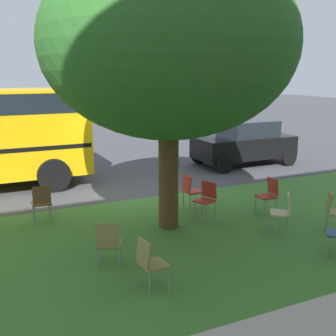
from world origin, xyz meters
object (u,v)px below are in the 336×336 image
object	(u,v)px
chair_6	(108,241)
chair_7	(41,201)
street_tree	(169,45)
chair_1	(334,209)
chair_8	(284,210)
parked_car	(245,142)
chair_4	(190,189)
chair_3	(269,193)
chair_5	(206,197)
chair_2	(150,261)

from	to	relation	value
chair_6	chair_7	size ratio (longest dim) A/B	1.00
street_tree	chair_1	xyz separation A→B (m)	(-3.06, 1.83, -3.41)
chair_8	chair_1	bearing A→B (deg)	156.92
parked_car	chair_4	bearing A→B (deg)	40.98
chair_1	chair_8	distance (m)	1.09
chair_3	chair_8	size ratio (longest dim) A/B	1.00
street_tree	chair_1	size ratio (longest dim) A/B	6.69
chair_8	parked_car	size ratio (longest dim) A/B	0.24
chair_1	chair_5	world-z (taller)	same
street_tree	chair_7	size ratio (longest dim) A/B	6.69
chair_2	parked_car	bearing A→B (deg)	-133.88
chair_2	chair_3	size ratio (longest dim) A/B	1.00
chair_2	chair_7	xyz separation A→B (m)	(1.02, -3.95, 0.00)
chair_1	chair_5	xyz separation A→B (m)	(2.02, -1.94, 0.00)
chair_1	chair_3	world-z (taller)	same
chair_3	parked_car	xyz separation A→B (m)	(-2.74, -4.87, 0.32)
chair_5	parked_car	world-z (taller)	parked_car
chair_2	chair_3	bearing A→B (deg)	-151.41
street_tree	chair_8	world-z (taller)	street_tree
chair_7	parked_car	world-z (taller)	parked_car
chair_5	chair_6	size ratio (longest dim) A/B	1.00
chair_2	chair_3	world-z (taller)	same
chair_3	chair_7	distance (m)	5.38
parked_car	chair_8	bearing A→B (deg)	61.56
chair_2	chair_3	distance (m)	4.64
street_tree	chair_1	world-z (taller)	street_tree
chair_8	chair_6	bearing A→B (deg)	0.68
chair_4	chair_5	xyz separation A→B (m)	(-0.01, 0.77, 0.00)
parked_car	chair_2	bearing A→B (deg)	46.12
chair_6	chair_7	xyz separation A→B (m)	(0.68, -2.92, 0.00)
chair_6	chair_3	bearing A→B (deg)	-164.84
chair_5	street_tree	bearing A→B (deg)	6.32
chair_1	chair_6	size ratio (longest dim) A/B	1.00
chair_1	chair_2	bearing A→B (deg)	8.03
chair_5	parked_car	size ratio (longest dim) A/B	0.24
chair_6	parked_car	distance (m)	9.39
chair_3	chair_4	bearing A→B (deg)	-36.18
chair_8	parked_car	bearing A→B (deg)	-118.44
chair_5	chair_7	xyz separation A→B (m)	(3.56, -1.36, 0.00)
chair_3	chair_6	world-z (taller)	same
chair_6	chair_5	bearing A→B (deg)	-151.53
chair_3	chair_4	size ratio (longest dim) A/B	1.00
street_tree	parked_car	xyz separation A→B (m)	(-5.32, -4.62, -3.09)
chair_5	chair_2	bearing A→B (deg)	45.58
chair_1	street_tree	bearing A→B (deg)	-30.82
chair_5	chair_7	size ratio (longest dim) A/B	1.00
chair_1	chair_8	world-z (taller)	same
chair_6	parked_car	xyz separation A→B (m)	(-7.16, -6.06, 0.32)
street_tree	parked_car	world-z (taller)	street_tree
chair_1	chair_8	bearing A→B (deg)	-23.08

